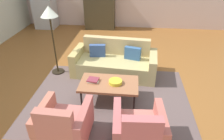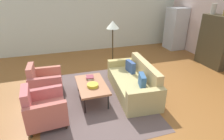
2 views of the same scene
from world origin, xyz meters
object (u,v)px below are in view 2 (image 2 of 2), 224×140
(armchair_left, at_px, (44,83))
(vase_tall, at_px, (214,9))
(armchair_right, at_px, (43,110))
(floor_lamp, at_px, (113,30))
(cabinet, at_px, (216,42))
(coffee_table, at_px, (92,85))
(refrigerator, at_px, (175,29))
(book_stack, at_px, (90,77))
(fruit_bowl, at_px, (93,85))
(couch, at_px, (135,83))

(armchair_left, bearing_deg, vase_tall, 98.96)
(armchair_right, height_order, vase_tall, vase_tall)
(armchair_left, bearing_deg, floor_lamp, 113.89)
(cabinet, bearing_deg, armchair_right, -75.32)
(coffee_table, bearing_deg, armchair_right, -62.59)
(coffee_table, height_order, refrigerator, refrigerator)
(book_stack, bearing_deg, vase_tall, 102.04)
(book_stack, bearing_deg, floor_lamp, 138.90)
(cabinet, height_order, vase_tall, vase_tall)
(coffee_table, distance_m, cabinet, 4.82)
(fruit_bowl, bearing_deg, coffee_table, 180.00)
(armchair_right, bearing_deg, book_stack, 124.31)
(couch, height_order, armchair_right, armchair_right)
(fruit_bowl, height_order, cabinet, cabinet)
(couch, height_order, fruit_bowl, couch)
(armchair_left, relative_size, armchair_right, 1.00)
(coffee_table, relative_size, vase_tall, 3.40)
(book_stack, xyz_separation_m, cabinet, (-0.60, 4.68, 0.43))
(fruit_bowl, relative_size, book_stack, 1.11)
(armchair_left, relative_size, fruit_bowl, 3.19)
(book_stack, relative_size, floor_lamp, 0.14)
(coffee_table, distance_m, refrigerator, 5.61)
(coffee_table, xyz_separation_m, book_stack, (-0.33, 0.02, 0.07))
(armchair_right, xyz_separation_m, cabinet, (-1.54, 5.86, 0.56))
(coffee_table, height_order, armchair_right, armchair_right)
(fruit_bowl, xyz_separation_m, refrigerator, (-3.31, 4.59, 0.45))
(armchair_right, bearing_deg, coffee_table, 113.40)
(book_stack, relative_size, refrigerator, 0.13)
(armchair_right, bearing_deg, armchair_left, 176.00)
(cabinet, xyz_separation_m, floor_lamp, (-0.56, -3.67, 0.54))
(fruit_bowl, height_order, vase_tall, vase_tall)
(refrigerator, bearing_deg, armchair_left, -65.90)
(couch, bearing_deg, vase_tall, -64.72)
(coffee_table, bearing_deg, fruit_bowl, 0.00)
(armchair_right, bearing_deg, fruit_bowl, 107.99)
(armchair_left, relative_size, refrigerator, 0.48)
(coffee_table, bearing_deg, refrigerator, 124.68)
(armchair_left, xyz_separation_m, floor_lamp, (-0.89, 2.20, 1.10))
(armchair_right, bearing_deg, cabinet, 100.67)
(floor_lamp, bearing_deg, book_stack, -41.10)
(armchair_right, bearing_deg, refrigerator, 119.29)
(armchair_left, height_order, book_stack, armchair_left)
(coffee_table, relative_size, armchair_right, 1.36)
(armchair_left, distance_m, cabinet, 5.90)
(refrigerator, bearing_deg, couch, -46.93)
(armchair_right, relative_size, refrigerator, 0.48)
(floor_lamp, bearing_deg, coffee_table, -34.67)
(armchair_left, distance_m, floor_lamp, 2.61)
(coffee_table, xyz_separation_m, cabinet, (-0.93, 4.70, 0.50))
(armchair_left, bearing_deg, armchair_right, 1.88)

